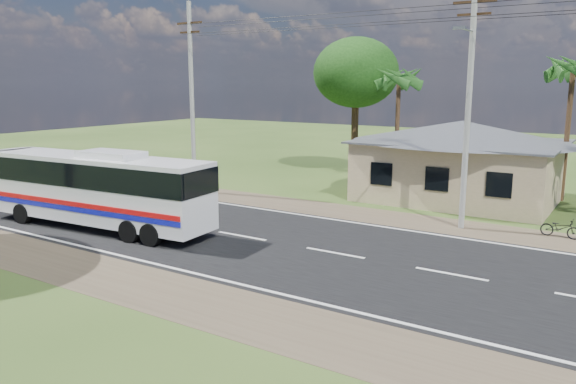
# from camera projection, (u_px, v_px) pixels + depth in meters

# --- Properties ---
(ground) EXTENTS (120.00, 120.00, 0.00)m
(ground) POSITION_uv_depth(u_px,v_px,m) (335.00, 253.00, 21.62)
(ground) COLOR #2B4217
(ground) RESTS_ON ground
(road) EXTENTS (120.00, 16.00, 0.03)m
(road) POSITION_uv_depth(u_px,v_px,m) (335.00, 253.00, 21.62)
(road) COLOR black
(road) RESTS_ON ground
(house) EXTENTS (12.40, 10.00, 5.00)m
(house) POSITION_uv_depth(u_px,v_px,m) (461.00, 152.00, 31.33)
(house) COLOR tan
(house) RESTS_ON ground
(utility_poles) EXTENTS (32.80, 2.22, 11.00)m
(utility_poles) POSITION_uv_depth(u_px,v_px,m) (461.00, 99.00, 24.46)
(utility_poles) COLOR #9E9E99
(utility_poles) RESTS_ON ground
(palm_mid) EXTENTS (2.80, 2.80, 8.20)m
(palm_mid) POSITION_uv_depth(u_px,v_px,m) (573.00, 69.00, 29.88)
(palm_mid) COLOR #47301E
(palm_mid) RESTS_ON ground
(palm_far) EXTENTS (2.80, 2.80, 7.70)m
(palm_far) POSITION_uv_depth(u_px,v_px,m) (399.00, 79.00, 35.68)
(palm_far) COLOR #47301E
(palm_far) RESTS_ON ground
(tree_behind_house) EXTENTS (6.00, 6.00, 9.61)m
(tree_behind_house) POSITION_uv_depth(u_px,v_px,m) (356.00, 73.00, 39.36)
(tree_behind_house) COLOR #47301E
(tree_behind_house) RESTS_ON ground
(coach_bus) EXTENTS (11.61, 3.30, 3.56)m
(coach_bus) POSITION_uv_depth(u_px,v_px,m) (97.00, 184.00, 24.97)
(coach_bus) COLOR silver
(coach_bus) RESTS_ON ground
(motorcycle) EXTENTS (1.66, 0.72, 0.84)m
(motorcycle) POSITION_uv_depth(u_px,v_px,m) (560.00, 228.00, 23.74)
(motorcycle) COLOR black
(motorcycle) RESTS_ON ground
(small_car) EXTENTS (2.55, 4.18, 1.33)m
(small_car) POSITION_uv_depth(u_px,v_px,m) (121.00, 186.00, 31.90)
(small_car) COLOR #303033
(small_car) RESTS_ON ground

